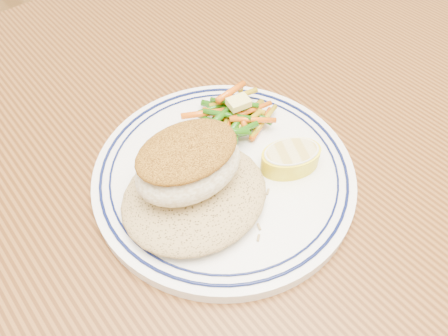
% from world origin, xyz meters
% --- Properties ---
extents(dining_table, '(1.50, 0.90, 0.75)m').
position_xyz_m(dining_table, '(0.00, 0.00, 0.65)').
color(dining_table, '#4B280F').
rests_on(dining_table, ground).
extents(plate, '(0.28, 0.28, 0.02)m').
position_xyz_m(plate, '(0.00, -0.03, 0.76)').
color(plate, white).
rests_on(plate, dining_table).
extents(rice_pilaf, '(0.15, 0.13, 0.03)m').
position_xyz_m(rice_pilaf, '(-0.05, -0.04, 0.78)').
color(rice_pilaf, '#A48752').
rests_on(rice_pilaf, plate).
extents(fish_fillet, '(0.11, 0.09, 0.05)m').
position_xyz_m(fish_fillet, '(-0.04, -0.03, 0.81)').
color(fish_fillet, '#EDE5C4').
rests_on(fish_fillet, rice_pilaf).
extents(vegetable_pile, '(0.10, 0.09, 0.03)m').
position_xyz_m(vegetable_pile, '(0.05, 0.02, 0.78)').
color(vegetable_pile, '#1D580B').
rests_on(vegetable_pile, plate).
extents(butter_pat, '(0.03, 0.02, 0.01)m').
position_xyz_m(butter_pat, '(0.06, 0.02, 0.80)').
color(butter_pat, '#EADF72').
rests_on(butter_pat, vegetable_pile).
extents(lemon_wedge, '(0.08, 0.08, 0.02)m').
position_xyz_m(lemon_wedge, '(0.06, -0.07, 0.78)').
color(lemon_wedge, yellow).
rests_on(lemon_wedge, plate).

